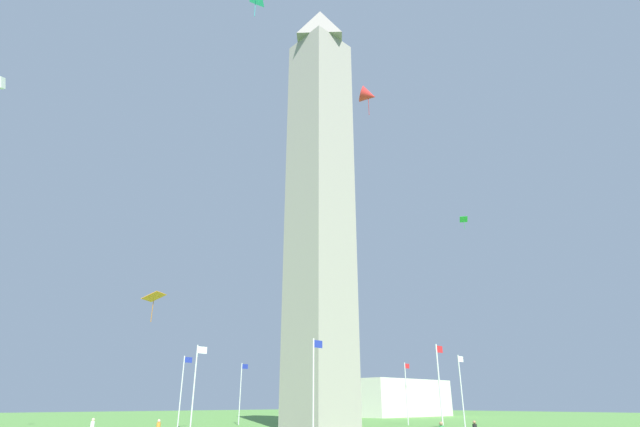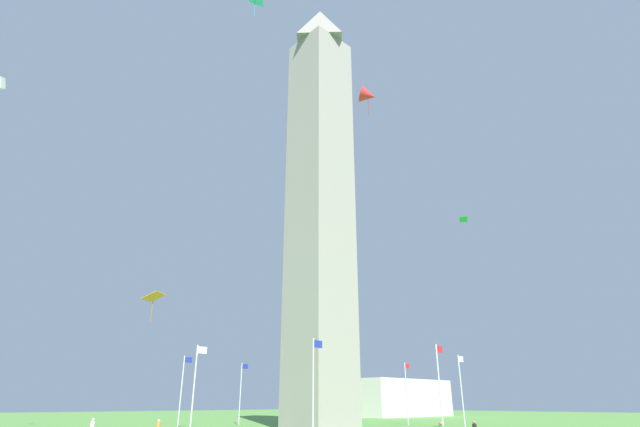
# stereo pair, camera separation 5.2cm
# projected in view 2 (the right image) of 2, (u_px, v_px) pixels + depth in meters

# --- Properties ---
(obelisk_monument) EXTENTS (6.79, 6.79, 61.75)m
(obelisk_monument) POSITION_uv_depth(u_px,v_px,m) (320.00, 184.00, 65.62)
(obelisk_monument) COLOR gray
(obelisk_monument) RESTS_ON ground
(flagpole_n) EXTENTS (1.12, 0.14, 8.14)m
(flagpole_n) POSITION_uv_depth(u_px,v_px,m) (407.00, 390.00, 66.34)
(flagpole_n) COLOR silver
(flagpole_n) RESTS_ON ground
(flagpole_ne) EXTENTS (1.12, 0.14, 8.14)m
(flagpole_ne) POSITION_uv_depth(u_px,v_px,m) (324.00, 391.00, 71.20)
(flagpole_ne) COLOR silver
(flagpole_ne) RESTS_ON ground
(flagpole_e) EXTENTS (1.12, 0.14, 8.14)m
(flagpole_e) POSITION_uv_depth(u_px,v_px,m) (241.00, 390.00, 67.11)
(flagpole_e) COLOR silver
(flagpole_e) RESTS_ON ground
(flagpole_se) EXTENTS (1.12, 0.14, 8.14)m
(flagpole_se) POSITION_uv_depth(u_px,v_px,m) (182.00, 388.00, 56.46)
(flagpole_se) COLOR silver
(flagpole_se) RESTS_ON ground
(flagpole_s) EXTENTS (1.12, 0.14, 8.14)m
(flagpole_s) POSITION_uv_depth(u_px,v_px,m) (195.00, 385.00, 45.49)
(flagpole_s) COLOR silver
(flagpole_s) RESTS_ON ground
(flagpole_sw) EXTENTS (1.12, 0.14, 8.14)m
(flagpole_sw) POSITION_uv_depth(u_px,v_px,m) (314.00, 383.00, 40.64)
(flagpole_sw) COLOR silver
(flagpole_sw) RESTS_ON ground
(flagpole_w) EXTENTS (1.12, 0.14, 8.14)m
(flagpole_w) POSITION_uv_depth(u_px,v_px,m) (440.00, 384.00, 44.73)
(flagpole_w) COLOR silver
(flagpole_w) RESTS_ON ground
(flagpole_nw) EXTENTS (1.12, 0.14, 8.14)m
(flagpole_nw) POSITION_uv_depth(u_px,v_px,m) (462.00, 388.00, 55.38)
(flagpole_nw) COLOR silver
(flagpole_nw) RESTS_ON ground
(kite_red_delta) EXTENTS (1.91, 1.91, 2.52)m
(kite_red_delta) POSITION_uv_depth(u_px,v_px,m) (368.00, 95.00, 36.54)
(kite_red_delta) COLOR red
(kite_white_box) EXTENTS (1.17, 1.16, 2.43)m
(kite_white_box) POSITION_uv_depth(u_px,v_px,m) (0.00, 83.00, 48.91)
(kite_white_box) COLOR white
(kite_green_diamond) EXTENTS (1.15, 1.18, 1.48)m
(kite_green_diamond) POSITION_uv_depth(u_px,v_px,m) (464.00, 220.00, 56.07)
(kite_green_diamond) COLOR green
(kite_orange_diamond) EXTENTS (1.54, 1.51, 1.82)m
(kite_orange_diamond) POSITION_uv_depth(u_px,v_px,m) (154.00, 298.00, 30.16)
(kite_orange_diamond) COLOR orange
(distant_building) EXTENTS (24.67, 14.96, 7.51)m
(distant_building) POSITION_uv_depth(u_px,v_px,m) (392.00, 398.00, 105.61)
(distant_building) COLOR beige
(distant_building) RESTS_ON ground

